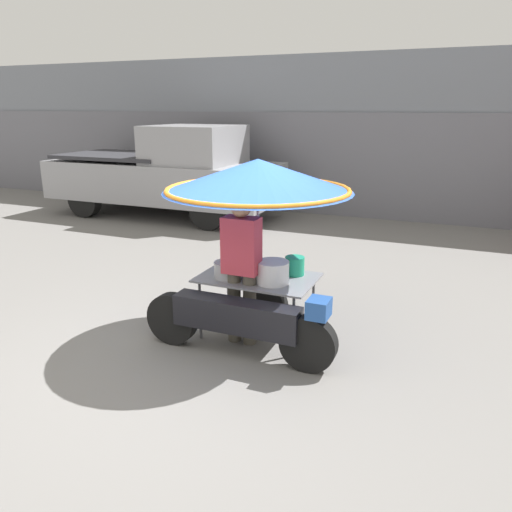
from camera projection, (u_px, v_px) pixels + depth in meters
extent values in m
plane|color=slate|center=(184.00, 364.00, 4.96)|extent=(36.00, 36.00, 0.00)
cube|color=gray|center=(365.00, 135.00, 12.02)|extent=(28.00, 2.00, 3.59)
cube|color=slate|center=(354.00, 166.00, 11.29)|extent=(23.80, 0.06, 2.34)
cylinder|color=black|center=(308.00, 344.00, 4.77)|extent=(0.56, 0.14, 0.56)
cylinder|color=black|center=(172.00, 318.00, 5.34)|extent=(0.56, 0.14, 0.56)
cube|color=black|center=(236.00, 316.00, 5.01)|extent=(1.34, 0.24, 0.32)
cube|color=#234C93|center=(319.00, 308.00, 4.63)|extent=(0.20, 0.24, 0.18)
cylinder|color=black|center=(266.00, 305.00, 5.77)|extent=(0.51, 0.14, 0.51)
cylinder|color=#515156|center=(293.00, 327.00, 5.03)|extent=(0.03, 0.03, 0.66)
cylinder|color=#515156|center=(313.00, 303.00, 5.64)|extent=(0.03, 0.03, 0.66)
cylinder|color=#515156|center=(200.00, 310.00, 5.43)|extent=(0.03, 0.03, 0.66)
cylinder|color=#515156|center=(228.00, 290.00, 6.04)|extent=(0.03, 0.03, 0.66)
cube|color=gray|center=(258.00, 278.00, 5.44)|extent=(1.26, 0.81, 0.02)
cylinder|color=#B2B2B7|center=(258.00, 235.00, 5.30)|extent=(0.03, 0.03, 0.93)
cone|color=blue|center=(258.00, 175.00, 5.12)|extent=(1.98, 1.98, 0.34)
torus|color=orange|center=(258.00, 190.00, 5.16)|extent=(1.93, 1.93, 0.05)
cylinder|color=#939399|center=(229.00, 270.00, 5.39)|extent=(0.32, 0.32, 0.17)
cylinder|color=silver|center=(273.00, 272.00, 5.21)|extent=(0.34, 0.34, 0.24)
cylinder|color=#1E936B|center=(295.00, 266.00, 5.47)|extent=(0.21, 0.21, 0.20)
cylinder|color=#4C473D|center=(234.00, 306.00, 5.36)|extent=(0.14, 0.14, 0.79)
cylinder|color=#4C473D|center=(250.00, 309.00, 5.30)|extent=(0.14, 0.14, 0.79)
cube|color=#C13847|center=(241.00, 245.00, 5.13)|extent=(0.38, 0.22, 0.59)
sphere|color=#A87A5B|center=(241.00, 207.00, 5.02)|extent=(0.21, 0.21, 0.21)
cylinder|color=black|center=(208.00, 211.00, 10.27)|extent=(0.79, 0.24, 0.79)
cylinder|color=black|center=(242.00, 198.00, 11.76)|extent=(0.79, 0.24, 0.79)
cylinder|color=black|center=(85.00, 200.00, 11.48)|extent=(0.79, 0.24, 0.79)
cylinder|color=black|center=(130.00, 189.00, 12.97)|extent=(0.79, 0.24, 0.79)
cube|color=#939399|center=(163.00, 180.00, 11.50)|extent=(5.38, 1.99, 0.86)
cube|color=#939399|center=(195.00, 144.00, 10.93)|extent=(1.83, 1.83, 0.82)
cube|color=#2D2D33|center=(123.00, 155.00, 11.75)|extent=(2.80, 1.91, 0.08)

